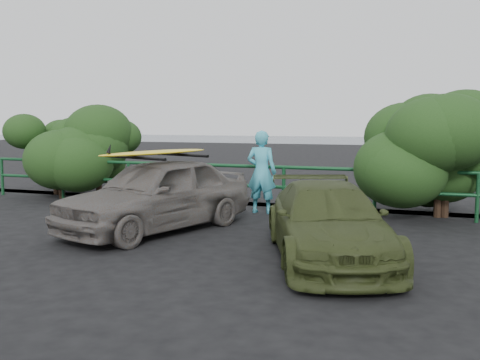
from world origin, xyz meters
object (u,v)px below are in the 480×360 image
(man, at_px, (262,172))
(surfboard, at_px, (156,152))
(sedan, at_px, (157,194))
(guardrail, at_px, (242,187))
(olive_vehicle, at_px, (328,222))

(man, relative_size, surfboard, 0.71)
(sedan, bearing_deg, guardrail, 95.41)
(olive_vehicle, distance_m, man, 4.09)
(guardrail, height_order, surfboard, surfboard)
(sedan, relative_size, olive_vehicle, 1.05)
(guardrail, relative_size, surfboard, 5.45)
(guardrail, distance_m, man, 0.80)
(guardrail, xyz_separation_m, sedan, (-0.66, -2.84, 0.16))
(man, height_order, surfboard, man)
(man, xyz_separation_m, surfboard, (-1.26, -2.47, 0.54))
(sedan, distance_m, surfboard, 0.77)
(guardrail, bearing_deg, olive_vehicle, -54.98)
(sedan, distance_m, man, 2.78)
(sedan, height_order, olive_vehicle, sedan)
(man, bearing_deg, olive_vehicle, 122.73)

